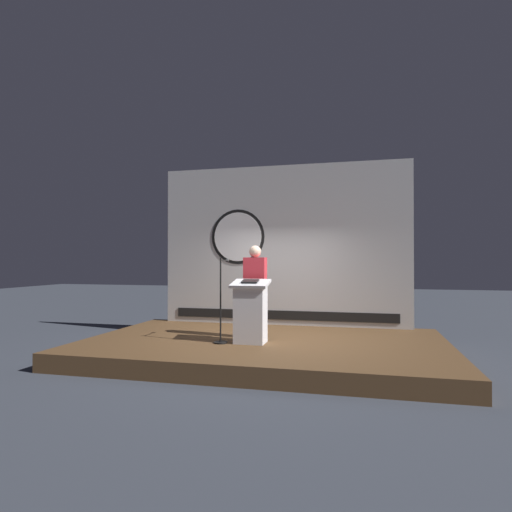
# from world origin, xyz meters

# --- Properties ---
(ground_plane) EXTENTS (40.00, 40.00, 0.00)m
(ground_plane) POSITION_xyz_m (0.00, 0.00, 0.00)
(ground_plane) COLOR #383D47
(stage_platform) EXTENTS (6.40, 4.00, 0.30)m
(stage_platform) POSITION_xyz_m (0.00, 0.00, 0.15)
(stage_platform) COLOR brown
(stage_platform) RESTS_ON ground
(banner_display) EXTENTS (5.52, 0.12, 3.55)m
(banner_display) POSITION_xyz_m (-0.02, 1.85, 2.07)
(banner_display) COLOR silver
(banner_display) RESTS_ON stage_platform
(podium) EXTENTS (0.64, 0.50, 1.10)m
(podium) POSITION_xyz_m (-0.17, -0.37, 0.84)
(podium) COLOR silver
(podium) RESTS_ON stage_platform
(speaker_person) EXTENTS (0.40, 0.26, 1.71)m
(speaker_person) POSITION_xyz_m (-0.20, 0.11, 1.17)
(speaker_person) COLOR black
(speaker_person) RESTS_ON stage_platform
(microphone_stand) EXTENTS (0.24, 0.53, 1.48)m
(microphone_stand) POSITION_xyz_m (-0.66, -0.47, 0.82)
(microphone_stand) COLOR black
(microphone_stand) RESTS_ON stage_platform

